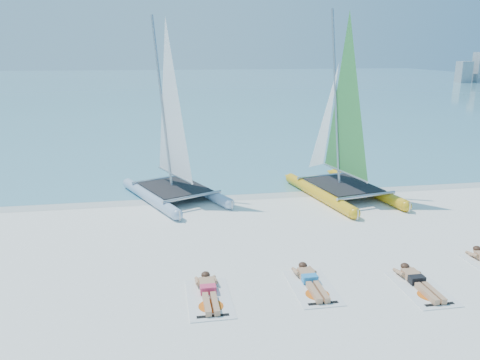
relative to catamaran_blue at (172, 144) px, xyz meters
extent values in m
plane|color=white|center=(2.80, -5.63, -2.08)|extent=(140.00, 140.00, 0.00)
cube|color=#73ACBF|center=(2.80, 57.37, -2.07)|extent=(140.00, 115.00, 0.01)
cube|color=silver|center=(2.80, -0.13, -2.08)|extent=(140.00, 1.40, 0.01)
cube|color=#98A1A7|center=(50.80, 56.37, -0.33)|extent=(2.00, 2.00, 3.50)
cube|color=#98A1A7|center=(53.80, 56.37, 0.42)|extent=(2.00, 2.00, 5.00)
cylinder|color=#A3BAD6|center=(-0.89, -0.51, -1.88)|extent=(2.22, 4.35, 0.40)
cone|color=#A3BAD6|center=(-1.91, 1.80, -1.88)|extent=(0.59, 0.69, 0.38)
cylinder|color=#A3BAD6|center=(0.98, 0.32, -1.88)|extent=(2.22, 4.35, 0.40)
cone|color=#A3BAD6|center=(-0.04, 2.62, -1.88)|extent=(0.59, 0.69, 0.38)
cube|color=black|center=(0.04, -0.10, -1.64)|extent=(2.82, 3.10, 0.03)
cylinder|color=#ADAFB4|center=(-0.29, 0.65, 1.50)|extent=(0.57, 1.14, 6.31)
cylinder|color=orange|center=(5.43, -1.14, -1.87)|extent=(1.33, 4.74, 0.42)
cone|color=orange|center=(4.93, 1.42, -1.87)|extent=(0.51, 0.67, 0.40)
cylinder|color=orange|center=(7.52, -0.73, -1.87)|extent=(1.33, 4.74, 0.42)
cone|color=orange|center=(7.01, 1.83, -1.87)|extent=(0.51, 0.67, 0.40)
cube|color=black|center=(6.48, -0.94, -1.63)|extent=(2.51, 2.96, 0.03)
cylinder|color=#ADAFB4|center=(6.31, -0.11, 1.64)|extent=(0.34, 1.24, 6.54)
cube|color=silver|center=(0.54, -7.84, -2.07)|extent=(1.00, 1.85, 0.02)
cube|color=tan|center=(0.54, -7.41, -1.96)|extent=(0.36, 0.55, 0.17)
cube|color=#E3355D|center=(0.54, -7.61, -1.95)|extent=(0.37, 0.22, 0.17)
cube|color=tan|center=(0.54, -8.21, -1.99)|extent=(0.31, 0.85, 0.13)
sphere|color=tan|center=(0.54, -7.04, -1.92)|extent=(0.21, 0.21, 0.21)
ellipsoid|color=#382014|center=(0.54, -7.03, -1.88)|extent=(0.22, 0.24, 0.15)
cube|color=silver|center=(3.03, -7.74, -2.07)|extent=(1.00, 1.85, 0.02)
cube|color=tan|center=(3.03, -7.31, -1.96)|extent=(0.36, 0.55, 0.17)
cube|color=#2789D1|center=(3.03, -7.51, -1.95)|extent=(0.37, 0.22, 0.17)
cube|color=tan|center=(3.03, -8.11, -1.99)|extent=(0.31, 0.85, 0.13)
sphere|color=tan|center=(3.03, -6.94, -1.92)|extent=(0.21, 0.21, 0.21)
ellipsoid|color=#382014|center=(3.03, -6.93, -1.88)|extent=(0.22, 0.24, 0.15)
cube|color=silver|center=(5.58, -8.22, -2.07)|extent=(1.00, 1.85, 0.02)
cube|color=tan|center=(5.58, -7.79, -1.96)|extent=(0.36, 0.55, 0.17)
cube|color=black|center=(5.58, -7.99, -1.95)|extent=(0.37, 0.22, 0.17)
cube|color=tan|center=(5.58, -8.59, -1.99)|extent=(0.31, 0.85, 0.13)
sphere|color=tan|center=(5.58, -7.42, -1.92)|extent=(0.21, 0.21, 0.21)
ellipsoid|color=#382014|center=(5.58, -7.41, -1.88)|extent=(0.22, 0.24, 0.15)
sphere|color=tan|center=(8.08, -6.76, -1.92)|extent=(0.21, 0.21, 0.21)
ellipsoid|color=#382014|center=(8.08, -6.75, -1.88)|extent=(0.22, 0.24, 0.15)
camera|label=1|loc=(-0.37, -17.37, 3.43)|focal=35.00mm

